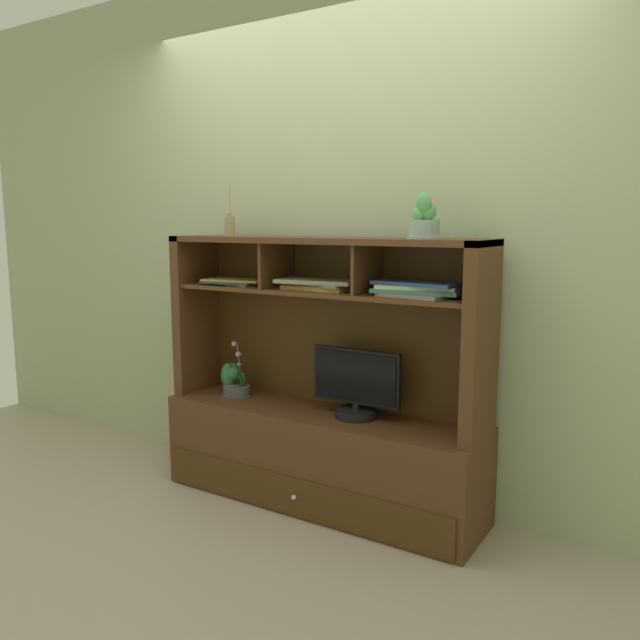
{
  "coord_description": "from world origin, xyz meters",
  "views": [
    {
      "loc": [
        1.65,
        -2.62,
        1.43
      ],
      "look_at": [
        0.0,
        0.0,
        0.95
      ],
      "focal_mm": 35.57,
      "sensor_mm": 36.0,
      "label": 1
    }
  ],
  "objects_px": {
    "tv_monitor": "(356,388)",
    "magazine_stack_centre": "(235,282)",
    "potted_orchid": "(240,388)",
    "magazine_stack_left": "(318,284)",
    "media_console": "(321,427)",
    "magazine_stack_right": "(417,289)",
    "potted_fern": "(231,380)",
    "potted_succulent": "(424,221)",
    "diffuser_bottle": "(230,226)"
  },
  "relations": [
    {
      "from": "tv_monitor",
      "to": "magazine_stack_centre",
      "type": "xyz_separation_m",
      "value": [
        -0.74,
        -0.0,
        0.48
      ]
    },
    {
      "from": "potted_orchid",
      "to": "magazine_stack_left",
      "type": "xyz_separation_m",
      "value": [
        0.51,
        -0.01,
        0.6
      ]
    },
    {
      "from": "tv_monitor",
      "to": "magazine_stack_left",
      "type": "bearing_deg",
      "value": -179.07
    },
    {
      "from": "media_console",
      "to": "tv_monitor",
      "type": "bearing_deg",
      "value": -3.54
    },
    {
      "from": "tv_monitor",
      "to": "potted_orchid",
      "type": "relative_size",
      "value": 1.51
    },
    {
      "from": "media_console",
      "to": "magazine_stack_right",
      "type": "distance_m",
      "value": 0.9
    },
    {
      "from": "media_console",
      "to": "potted_fern",
      "type": "height_order",
      "value": "media_console"
    },
    {
      "from": "tv_monitor",
      "to": "magazine_stack_right",
      "type": "distance_m",
      "value": 0.58
    },
    {
      "from": "tv_monitor",
      "to": "potted_fern",
      "type": "distance_m",
      "value": 0.78
    },
    {
      "from": "magazine_stack_left",
      "to": "potted_orchid",
      "type": "bearing_deg",
      "value": 179.13
    },
    {
      "from": "tv_monitor",
      "to": "magazine_stack_left",
      "type": "relative_size",
      "value": 1.1
    },
    {
      "from": "potted_fern",
      "to": "magazine_stack_centre",
      "type": "height_order",
      "value": "magazine_stack_centre"
    },
    {
      "from": "media_console",
      "to": "tv_monitor",
      "type": "xyz_separation_m",
      "value": [
        0.21,
        -0.01,
        0.24
      ]
    },
    {
      "from": "potted_fern",
      "to": "potted_succulent",
      "type": "height_order",
      "value": "potted_succulent"
    },
    {
      "from": "media_console",
      "to": "potted_succulent",
      "type": "bearing_deg",
      "value": -2.41
    },
    {
      "from": "magazine_stack_centre",
      "to": "magazine_stack_right",
      "type": "distance_m",
      "value": 1.05
    },
    {
      "from": "potted_orchid",
      "to": "diffuser_bottle",
      "type": "height_order",
      "value": "diffuser_bottle"
    },
    {
      "from": "media_console",
      "to": "potted_orchid",
      "type": "distance_m",
      "value": 0.54
    },
    {
      "from": "tv_monitor",
      "to": "potted_orchid",
      "type": "xyz_separation_m",
      "value": [
        -0.73,
        0.0,
        -0.11
      ]
    },
    {
      "from": "tv_monitor",
      "to": "potted_succulent",
      "type": "xyz_separation_m",
      "value": [
        0.34,
        -0.01,
        0.8
      ]
    },
    {
      "from": "magazine_stack_right",
      "to": "diffuser_bottle",
      "type": "relative_size",
      "value": 1.51
    },
    {
      "from": "potted_orchid",
      "to": "magazine_stack_centre",
      "type": "bearing_deg",
      "value": -156.9
    },
    {
      "from": "magazine_stack_left",
      "to": "magazine_stack_centre",
      "type": "height_order",
      "value": "magazine_stack_left"
    },
    {
      "from": "magazine_stack_left",
      "to": "magazine_stack_centre",
      "type": "xyz_separation_m",
      "value": [
        -0.52,
        0.0,
        -0.01
      ]
    },
    {
      "from": "potted_fern",
      "to": "magazine_stack_right",
      "type": "distance_m",
      "value": 1.22
    },
    {
      "from": "tv_monitor",
      "to": "magazine_stack_right",
      "type": "relative_size",
      "value": 1.12
    },
    {
      "from": "magazine_stack_left",
      "to": "diffuser_bottle",
      "type": "relative_size",
      "value": 1.53
    },
    {
      "from": "tv_monitor",
      "to": "diffuser_bottle",
      "type": "distance_m",
      "value": 1.09
    },
    {
      "from": "magazine_stack_right",
      "to": "diffuser_bottle",
      "type": "xyz_separation_m",
      "value": [
        -1.06,
        -0.01,
        0.28
      ]
    },
    {
      "from": "tv_monitor",
      "to": "diffuser_bottle",
      "type": "bearing_deg",
      "value": -178.97
    },
    {
      "from": "magazine_stack_left",
      "to": "potted_succulent",
      "type": "relative_size",
      "value": 2.13
    },
    {
      "from": "media_console",
      "to": "diffuser_bottle",
      "type": "bearing_deg",
      "value": -177.23
    },
    {
      "from": "media_console",
      "to": "magazine_stack_left",
      "type": "distance_m",
      "value": 0.73
    },
    {
      "from": "magazine_stack_right",
      "to": "magazine_stack_centre",
      "type": "bearing_deg",
      "value": 179.99
    },
    {
      "from": "potted_orchid",
      "to": "diffuser_bottle",
      "type": "distance_m",
      "value": 0.88
    },
    {
      "from": "media_console",
      "to": "magazine_stack_left",
      "type": "xyz_separation_m",
      "value": [
        -0.01,
        -0.02,
        0.73
      ]
    },
    {
      "from": "potted_orchid",
      "to": "potted_succulent",
      "type": "bearing_deg",
      "value": -0.77
    },
    {
      "from": "tv_monitor",
      "to": "potted_fern",
      "type": "height_order",
      "value": "tv_monitor"
    },
    {
      "from": "magazine_stack_right",
      "to": "potted_succulent",
      "type": "relative_size",
      "value": 2.09
    },
    {
      "from": "potted_fern",
      "to": "potted_succulent",
      "type": "relative_size",
      "value": 0.92
    },
    {
      "from": "potted_fern",
      "to": "diffuser_bottle",
      "type": "bearing_deg",
      "value": -7.51
    },
    {
      "from": "potted_orchid",
      "to": "tv_monitor",
      "type": "bearing_deg",
      "value": -0.33
    },
    {
      "from": "potted_fern",
      "to": "magazine_stack_centre",
      "type": "xyz_separation_m",
      "value": [
        0.04,
        0.01,
        0.54
      ]
    },
    {
      "from": "potted_orchid",
      "to": "magazine_stack_right",
      "type": "height_order",
      "value": "magazine_stack_right"
    },
    {
      "from": "potted_succulent",
      "to": "diffuser_bottle",
      "type": "bearing_deg",
      "value": -179.81
    },
    {
      "from": "magazine_stack_left",
      "to": "diffuser_bottle",
      "type": "distance_m",
      "value": 0.61
    },
    {
      "from": "tv_monitor",
      "to": "potted_orchid",
      "type": "height_order",
      "value": "tv_monitor"
    },
    {
      "from": "magazine_stack_right",
      "to": "potted_succulent",
      "type": "height_order",
      "value": "potted_succulent"
    },
    {
      "from": "media_console",
      "to": "diffuser_bottle",
      "type": "xyz_separation_m",
      "value": [
        -0.55,
        -0.03,
        1.01
      ]
    },
    {
      "from": "diffuser_bottle",
      "to": "potted_orchid",
      "type": "bearing_deg",
      "value": 31.62
    }
  ]
}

